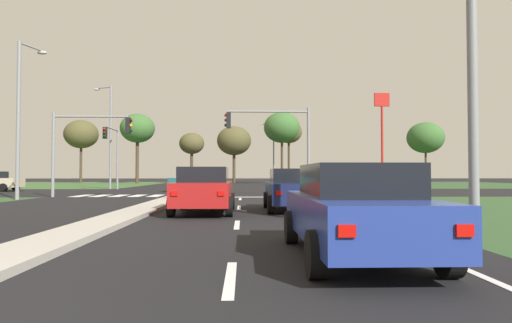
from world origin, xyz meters
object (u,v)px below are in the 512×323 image
car_grey_eighth (201,178)px  treeline_third (192,144)px  car_silver_fourth (188,179)px  treeline_near (81,134)px  street_lamp_second (21,111)px  street_lamp_fourth (273,148)px  fastfood_pole_sign (382,118)px  treeline_second (137,129)px  car_red_seventh (204,190)px  pedestrian_at_median (203,175)px  treeline_fifth (289,132)px  street_lamp_third (109,132)px  treeline_sixth (282,128)px  car_white_second (319,181)px  traffic_signal_far_left (113,146)px  treeline_fourth (234,141)px  treeline_seventh (425,138)px  car_navy_sixth (292,189)px  car_teal_near (198,181)px  traffic_signal_near_right (277,134)px  traffic_signal_near_left (84,138)px  car_blue_third (354,210)px

car_grey_eighth → treeline_third: bearing=-65.8°
car_silver_fourth → treeline_near: (-18.60, 20.24, 6.51)m
street_lamp_second → street_lamp_fourth: size_ratio=0.90×
fastfood_pole_sign → treeline_second: fastfood_pole_sign is taller
car_silver_fourth → car_red_seventh: car_red_seventh is taller
car_grey_eighth → pedestrian_at_median: (2.06, -19.00, 0.49)m
treeline_fifth → street_lamp_third: bearing=-128.4°
car_silver_fourth → street_lamp_fourth: street_lamp_fourth is taller
treeline_near → treeline_second: treeline_second is taller
treeline_sixth → street_lamp_fourth: bearing=104.2°
car_grey_eighth → street_lamp_fourth: (10.40, 6.66, 4.49)m
car_white_second → treeline_fifth: size_ratio=0.49×
traffic_signal_far_left → treeline_sixth: treeline_sixth is taller
treeline_fourth → treeline_sixth: treeline_sixth is taller
car_red_seventh → treeline_seventh: (28.72, 49.03, 5.98)m
car_navy_sixth → traffic_signal_far_left: (-13.08, 21.68, 2.95)m
treeline_third → treeline_seventh: (34.94, 0.22, 1.01)m
car_teal_near → car_red_seventh: car_red_seventh is taller
car_silver_fourth → traffic_signal_near_right: size_ratio=0.85×
treeline_fourth → treeline_sixth: (6.99, -2.56, 1.75)m
car_grey_eighth → treeline_near: bearing=-17.3°
traffic_signal_near_left → treeline_sixth: size_ratio=0.49×
treeline_near → treeline_fifth: (31.12, -2.64, 0.13)m
traffic_signal_near_left → traffic_signal_far_left: traffic_signal_far_left is taller
car_grey_eighth → treeline_sixth: treeline_sixth is taller
treeline_sixth → car_silver_fourth: bearing=-124.2°
street_lamp_second → fastfood_pole_sign: 40.12m
treeline_third → car_silver_fourth: bearing=-84.5°
traffic_signal_near_left → street_lamp_fourth: (13.98, 40.93, 1.81)m
car_blue_third → street_lamp_second: (-13.79, 16.54, 3.98)m
car_silver_fourth → street_lamp_third: (-6.31, -6.19, 4.38)m
car_teal_near → car_red_seventh: 18.39m
treeline_near → treeline_fourth: bearing=-2.0°
treeline_near → treeline_seventh: (51.80, -1.78, -0.53)m
car_white_second → street_lamp_third: bearing=-106.6°
car_silver_fourth → pedestrian_at_median: (2.02, -4.54, 0.48)m
treeline_near → car_blue_third: bearing=-66.0°
car_red_seventh → car_grey_eighth: car_red_seventh is taller
street_lamp_third → pedestrian_at_median: (8.33, 1.65, -3.89)m
car_teal_near → street_lamp_second: street_lamp_second is taller
fastfood_pole_sign → treeline_third: size_ratio=1.49×
traffic_signal_near_left → car_teal_near: bearing=51.5°
car_teal_near → car_grey_eighth: bearing=5.1°
street_lamp_third → treeline_seventh: bearing=32.0°
car_white_second → pedestrian_at_median: size_ratio=2.39×
car_grey_eighth → fastfood_pole_sign: 25.26m
traffic_signal_far_left → treeline_sixth: (16.86, 24.89, 4.34)m
traffic_signal_near_left → treeline_sixth: bearing=67.7°
traffic_signal_far_left → treeline_fifth: size_ratio=0.60×
street_lamp_third → treeline_third: 24.86m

